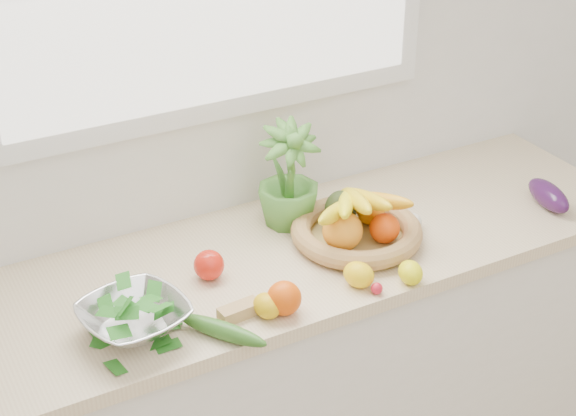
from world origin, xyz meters
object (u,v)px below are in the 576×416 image
eggplant (548,195)px  potted_herb (288,177)px  cucumber (222,330)px  fruit_basket (356,225)px  apple (209,265)px  colander_with_spinach (134,312)px

eggplant → potted_herb: size_ratio=0.58×
cucumber → potted_herb: potted_herb is taller
fruit_basket → apple: bearing=176.3°
eggplant → fruit_basket: size_ratio=0.41×
potted_herb → apple: bearing=-154.3°
eggplant → fruit_basket: bearing=170.0°
eggplant → cucumber: (-1.11, -0.11, -0.01)m
eggplant → cucumber: size_ratio=0.77×
apple → colander_with_spinach: colander_with_spinach is taller
apple → cucumber: bearing=-107.4°
apple → cucumber: (-0.08, -0.24, -0.02)m
potted_herb → colander_with_spinach: bearing=-153.3°
potted_herb → eggplant: bearing=-21.7°
eggplant → colander_with_spinach: colander_with_spinach is taller
cucumber → fruit_basket: size_ratio=0.53×
apple → fruit_basket: (0.43, -0.03, 0.01)m
colander_with_spinach → apple: bearing=28.0°
apple → colander_with_spinach: bearing=-152.0°
apple → fruit_basket: bearing=-3.7°
eggplant → colander_with_spinach: size_ratio=0.63×
potted_herb → fruit_basket: potted_herb is taller
apple → eggplant: apple is taller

